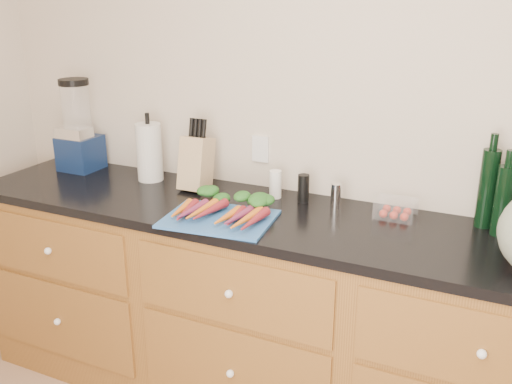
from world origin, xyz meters
The scene contains 12 objects.
wall_back centered at (0.00, 1.62, 1.30)m, with size 4.10×0.05×2.60m, color beige.
cabinets centered at (0.00, 1.30, 0.45)m, with size 3.60×0.64×0.90m.
countertop centered at (0.00, 1.30, 0.92)m, with size 3.64×0.62×0.04m, color black.
cutting_board centered at (-0.57, 1.14, 0.95)m, with size 0.42×0.32×0.01m, color #2C63AC.
carrots centered at (-0.57, 1.18, 0.97)m, with size 0.39×0.29×0.06m.
blender_appliance centered at (-1.55, 1.46, 1.14)m, with size 0.18×0.18×0.46m.
paper_towel centered at (-1.12, 1.46, 1.08)m, with size 0.12×0.12×0.28m, color silver.
knife_block centered at (-0.85, 1.44, 1.06)m, with size 0.12×0.12×0.24m, color tan.
grinder_salt centered at (-0.48, 1.48, 1.00)m, with size 0.05×0.05×0.12m, color white.
grinder_pepper centered at (-0.34, 1.48, 1.00)m, with size 0.05×0.05×0.12m, color black.
canister_chrome centered at (-0.20, 1.48, 0.99)m, with size 0.04×0.04×0.10m, color white.
tomato_box centered at (0.05, 1.47, 0.98)m, with size 0.16×0.13×0.07m, color white.
Camera 1 is at (0.45, -0.71, 1.80)m, focal length 40.00 mm.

